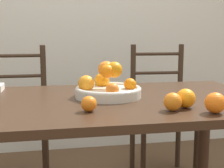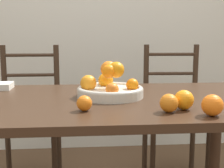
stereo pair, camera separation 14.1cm
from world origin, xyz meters
name	(u,v)px [view 1 (the left image)]	position (x,y,z in m)	size (l,w,h in m)	color
wall_back	(81,10)	(0.00, 1.47, 1.30)	(8.00, 0.06, 2.60)	silver
dining_table	(110,121)	(0.00, 0.00, 0.67)	(1.53, 0.88, 0.78)	#382316
fruit_bowl	(108,87)	(0.00, 0.04, 0.83)	(0.32, 0.32, 0.17)	beige
orange_loose_0	(89,104)	(-0.13, -0.23, 0.81)	(0.06, 0.06, 0.06)	orange
orange_loose_1	(215,103)	(0.35, -0.34, 0.82)	(0.08, 0.08, 0.08)	orange
orange_loose_2	(173,102)	(0.21, -0.28, 0.81)	(0.07, 0.07, 0.07)	orange
orange_loose_3	(186,98)	(0.28, -0.24, 0.82)	(0.08, 0.08, 0.08)	orange
chair_left	(16,122)	(-0.52, 0.73, 0.49)	(0.42, 0.40, 1.00)	#382619
chair_right	(161,114)	(0.52, 0.73, 0.49)	(0.44, 0.42, 1.00)	#382619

